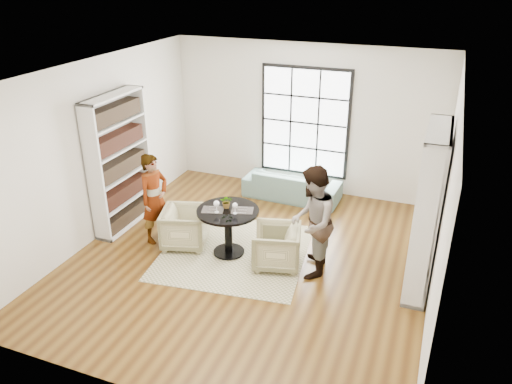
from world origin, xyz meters
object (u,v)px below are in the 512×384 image
at_px(sofa, 292,185).
at_px(person_left, 154,198).
at_px(wine_glass_right, 235,206).
at_px(pedestal_table, 228,222).
at_px(person_right, 312,222).
at_px(armchair_right, 276,247).
at_px(flower_centerpiece, 227,202).
at_px(wine_glass_left, 216,204).
at_px(armchair_left, 185,227).

distance_m(sofa, person_left, 2.99).
bearing_deg(wine_glass_right, pedestal_table, 155.54).
bearing_deg(person_right, armchair_right, -98.09).
xyz_separation_m(person_right, flower_centerpiece, (-1.43, 0.12, 0.04)).
relative_size(sofa, person_left, 1.23).
bearing_deg(wine_glass_left, sofa, 79.86).
height_order(pedestal_table, armchair_right, pedestal_table).
relative_size(sofa, armchair_left, 2.59).
relative_size(wine_glass_left, flower_centerpiece, 0.94).
distance_m(pedestal_table, wine_glass_right, 0.39).
height_order(armchair_right, flower_centerpiece, flower_centerpiece).
height_order(pedestal_table, sofa, pedestal_table).
bearing_deg(person_left, sofa, -18.99).
bearing_deg(wine_glass_right, wine_glass_left, -165.52).
xyz_separation_m(person_left, flower_centerpiece, (1.28, 0.09, 0.12)).
height_order(sofa, person_left, person_left).
bearing_deg(person_left, wine_glass_left, -80.37).
height_order(armchair_left, wine_glass_right, wine_glass_right).
xyz_separation_m(pedestal_table, armchair_left, (-0.78, -0.02, -0.24)).
bearing_deg(person_left, armchair_left, -74.65).
bearing_deg(armchair_right, person_right, 75.69).
xyz_separation_m(pedestal_table, person_left, (-1.33, -0.02, 0.20)).
relative_size(person_left, wine_glass_left, 7.60).
distance_m(pedestal_table, person_left, 1.35).
bearing_deg(armchair_left, sofa, -41.43).
distance_m(pedestal_table, armchair_left, 0.82).
distance_m(pedestal_table, armchair_right, 0.87).
bearing_deg(flower_centerpiece, person_right, -4.79).
bearing_deg(sofa, wine_glass_right, 87.94).
height_order(sofa, person_right, person_right).
height_order(armchair_right, person_left, person_left).
relative_size(sofa, person_right, 1.10).
relative_size(pedestal_table, armchair_left, 1.35).
relative_size(armchair_left, armchair_right, 1.01).
bearing_deg(wine_glass_right, person_right, 0.84).
bearing_deg(pedestal_table, flower_centerpiece, 124.52).
bearing_deg(flower_centerpiece, sofa, 80.86).
relative_size(pedestal_table, person_left, 0.64).
distance_m(armchair_left, flower_centerpiece, 0.93).
xyz_separation_m(sofa, armchair_right, (0.51, -2.46, 0.05)).
bearing_deg(wine_glass_left, armchair_left, 169.56).
relative_size(pedestal_table, sofa, 0.52).
relative_size(pedestal_table, wine_glass_left, 4.86).
height_order(armchair_left, flower_centerpiece, flower_centerpiece).
distance_m(sofa, armchair_right, 2.51).
height_order(person_left, person_right, person_right).
bearing_deg(pedestal_table, armchair_right, -3.62).
bearing_deg(person_left, wine_glass_right, -76.49).
xyz_separation_m(person_left, person_right, (2.72, -0.03, 0.09)).
distance_m(person_left, flower_centerpiece, 1.29).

